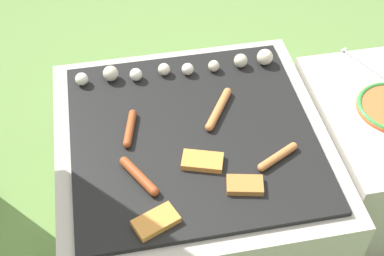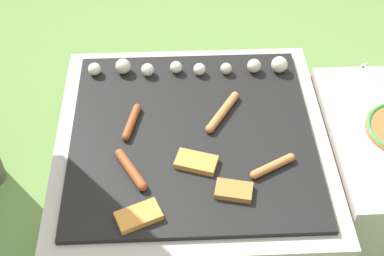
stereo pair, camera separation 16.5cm
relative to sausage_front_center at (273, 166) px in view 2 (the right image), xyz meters
The scene contains 11 objects.
ground_plane 0.49m from the sausage_front_center, 145.92° to the left, with size 14.00×14.00×0.00m, color #608442.
grill 0.35m from the sausage_front_center, 145.92° to the left, with size 0.86×0.86×0.39m.
sausage_front_right 0.26m from the sausage_front_center, 119.35° to the left, with size 0.12×0.18×0.03m.
sausage_mid_right 0.41m from the sausage_front_center, behind, with size 0.10×0.15×0.03m.
sausage_front_center is the anchor object (origin of this frame).
sausage_back_left 0.46m from the sausage_front_center, 154.80° to the left, with size 0.06×0.15×0.03m.
bread_slice_left 0.22m from the sausage_front_center, behind, with size 0.14×0.10×0.02m.
bread_slice_right 0.15m from the sausage_front_center, 146.17° to the right, with size 0.11×0.08×0.02m.
bread_slice_center 0.42m from the sausage_front_center, 158.12° to the right, with size 0.14×0.11×0.02m.
mushroom_row 0.49m from the sausage_front_center, 115.36° to the left, with size 0.69×0.07×0.06m.
fork_utensil 0.57m from the sausage_front_center, 40.56° to the left, with size 0.11×0.20×0.01m.
Camera 2 is at (-0.05, -1.13, 1.62)m, focal length 50.00 mm.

